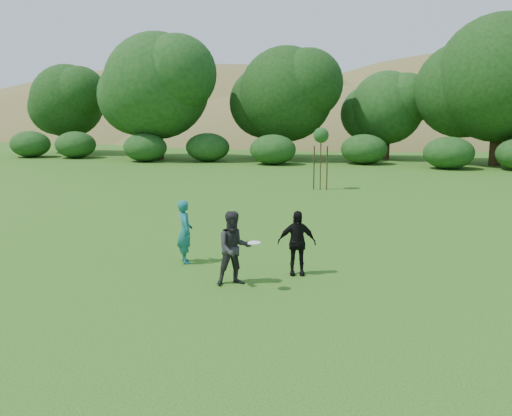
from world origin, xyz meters
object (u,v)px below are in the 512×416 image
Objects in this scene: player_teal at (185,232)px; player_grey at (234,248)px; sapling at (321,137)px; player_black at (297,243)px.

player_teal is 0.97× the size of player_grey.
player_grey is 14.76m from sapling.
player_grey is at bearing -162.28° from player_teal.
player_grey is (1.64, -1.40, 0.02)m from player_teal.
sapling is (-1.16, 13.63, 1.68)m from player_black.
player_teal is at bearing 110.05° from player_grey.
player_grey is 0.56× the size of sapling.
sapling is at bearing 81.83° from player_black.
sapling is (1.66, 13.27, 1.64)m from player_teal.
player_black is 0.52× the size of sapling.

